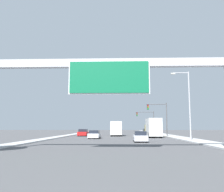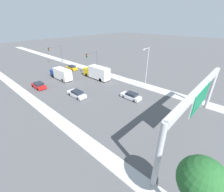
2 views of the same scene
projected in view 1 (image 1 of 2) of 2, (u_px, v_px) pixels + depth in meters
name	position (u px, v px, depth m)	size (l,w,h in m)	color
sidewalk_right	(162.00, 134.00, 61.76)	(3.00, 120.00, 0.15)	#BCBCBC
median_strip_left	(74.00, 134.00, 62.53)	(2.00, 120.00, 0.15)	#BCBCBC
sign_gantry	(109.00, 77.00, 21.15)	(20.44, 0.73, 7.74)	#B2B2B7
car_mid_right	(94.00, 135.00, 42.18)	(1.78, 4.79, 1.38)	silver
car_near_center	(83.00, 133.00, 52.72)	(1.90, 4.22, 1.48)	red
car_far_center	(146.00, 132.00, 59.03)	(1.70, 4.31, 1.47)	gold
car_near_right	(140.00, 137.00, 32.80)	(1.70, 4.35, 1.40)	silver
truck_box_primary	(153.00, 128.00, 46.92)	(2.34, 8.80, 3.48)	yellow
truck_box_secondary	(116.00, 129.00, 53.95)	(2.32, 7.98, 3.09)	navy
traffic_light_near_intersection	(160.00, 114.00, 50.48)	(4.17, 0.32, 6.81)	#4C4C4F
traffic_light_mid_block	(148.00, 118.00, 70.31)	(5.20, 0.32, 6.36)	#4C4C4F
street_lamp_right	(187.00, 100.00, 34.02)	(2.51, 0.28, 9.54)	#B2B2B7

